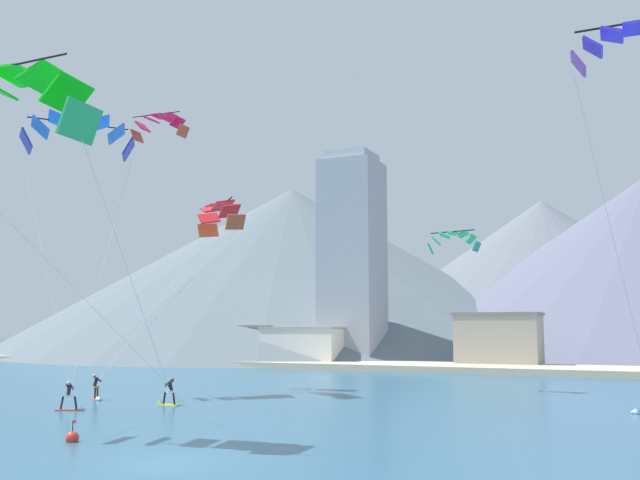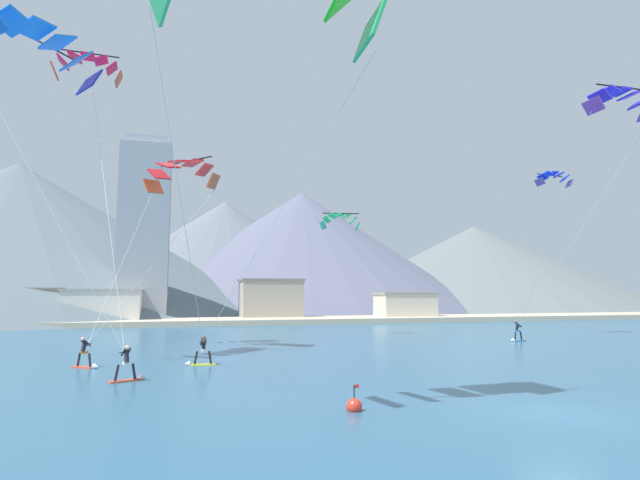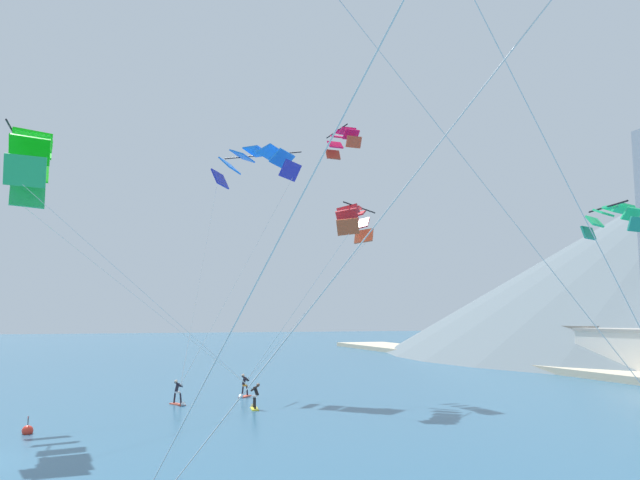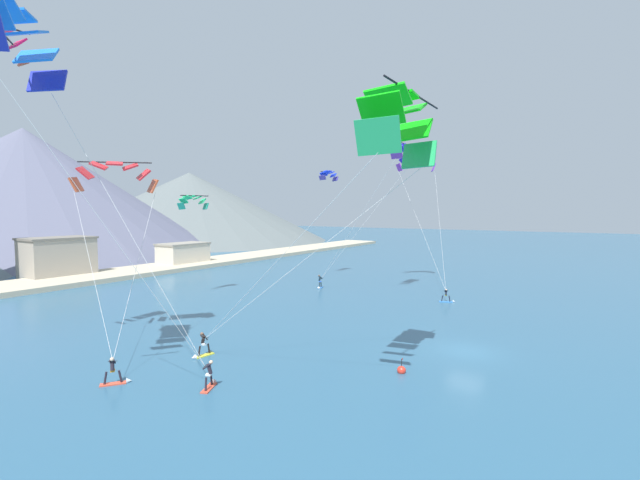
% 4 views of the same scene
% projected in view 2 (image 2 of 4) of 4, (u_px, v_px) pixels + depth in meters
% --- Properties ---
extents(ground_plane, '(400.00, 400.00, 0.00)m').
position_uv_depth(ground_plane, '(558.00, 414.00, 16.86)').
color(ground_plane, '#2D5B7A').
extents(kitesurfer_near_trail, '(1.63, 1.36, 1.77)m').
position_uv_depth(kitesurfer_near_trail, '(87.00, 358.00, 27.43)').
color(kitesurfer_near_trail, '#E54C33').
rests_on(kitesurfer_near_trail, ground).
extents(kitesurfer_mid_center, '(1.78, 0.65, 1.73)m').
position_uv_depth(kitesurfer_mid_center, '(199.00, 356.00, 28.55)').
color(kitesurfer_mid_center, yellow).
rests_on(kitesurfer_mid_center, ground).
extents(kitesurfer_far_left, '(1.75, 1.09, 1.76)m').
position_uv_depth(kitesurfer_far_left, '(130.00, 370.00, 23.36)').
color(kitesurfer_far_left, '#E54C33').
rests_on(kitesurfer_far_left, ground).
extents(kitesurfer_far_right, '(1.78, 0.90, 1.82)m').
position_uv_depth(kitesurfer_far_right, '(516.00, 335.00, 42.82)').
color(kitesurfer_far_right, '#337FDB').
rests_on(kitesurfer_far_right, ground).
extents(parafoil_kite_near_trail, '(7.52, 9.19, 12.69)m').
position_uv_depth(parafoil_kite_near_trail, '(181.00, 172.00, 36.77)').
color(parafoil_kite_near_trail, '#C74E29').
extents(parafoil_kite_far_left, '(9.89, 10.13, 18.88)m').
position_uv_depth(parafoil_kite_far_left, '(35.00, 44.00, 29.86)').
color(parafoil_kite_far_left, '#1E28B1').
extents(parafoil_kite_far_right, '(5.39, 11.98, 16.50)m').
position_uv_depth(parafoil_kite_far_right, '(619.00, 102.00, 33.93)').
color(parafoil_kite_far_right, purple).
extents(parafoil_kite_distant_high_outer, '(4.13, 1.25, 1.71)m').
position_uv_depth(parafoil_kite_distant_high_outer, '(340.00, 219.00, 49.50)').
color(parafoil_kite_distant_high_outer, '#1E9074').
extents(parafoil_kite_distant_low_drift, '(4.96, 1.60, 2.00)m').
position_uv_depth(parafoil_kite_distant_low_drift, '(88.00, 65.00, 37.57)').
color(parafoil_kite_distant_low_drift, '#C44229').
extents(parafoil_kite_distant_mid_solo, '(3.91, 1.49, 1.52)m').
position_uv_depth(parafoil_kite_distant_mid_solo, '(553.00, 178.00, 49.69)').
color(parafoil_kite_distant_mid_solo, '#453997').
extents(race_marker_buoy, '(0.56, 0.56, 1.02)m').
position_uv_depth(race_marker_buoy, '(354.00, 406.00, 17.36)').
color(race_marker_buoy, red).
rests_on(race_marker_buoy, ground).
extents(shoreline_strip, '(180.00, 10.00, 0.70)m').
position_uv_depth(shoreline_strip, '(272.00, 321.00, 69.58)').
color(shoreline_strip, beige).
rests_on(shoreline_strip, ground).
extents(shore_building_harbour_front, '(9.33, 5.97, 6.28)m').
position_uv_depth(shore_building_harbour_front, '(271.00, 300.00, 74.69)').
color(shore_building_harbour_front, '#A89E8E').
rests_on(shore_building_harbour_front, ground).
extents(shore_building_promenade_mid, '(8.86, 5.35, 4.26)m').
position_uv_depth(shore_building_promenade_mid, '(405.00, 306.00, 76.72)').
color(shore_building_promenade_mid, beige).
rests_on(shore_building_promenade_mid, ground).
extents(shore_building_quay_east, '(9.90, 6.10, 4.71)m').
position_uv_depth(shore_building_quay_east, '(103.00, 307.00, 66.32)').
color(shore_building_quay_east, silver).
rests_on(shore_building_quay_east, ground).
extents(shore_building_quay_west, '(6.23, 6.50, 4.86)m').
position_uv_depth(shore_building_quay_west, '(42.00, 306.00, 66.37)').
color(shore_building_quay_west, '#A89E8E').
rests_on(shore_building_quay_west, ground).
extents(highrise_tower, '(7.00, 7.00, 26.85)m').
position_uv_depth(highrise_tower, '(144.00, 231.00, 72.85)').
color(highrise_tower, '#999EA8').
rests_on(highrise_tower, ground).
extents(mountain_peak_west_ridge, '(90.00, 90.00, 30.08)m').
position_uv_depth(mountain_peak_west_ridge, '(302.00, 251.00, 127.19)').
color(mountain_peak_west_ridge, slate).
rests_on(mountain_peak_west_ridge, ground).
extents(mountain_peak_central_summit, '(93.33, 93.33, 23.16)m').
position_uv_depth(mountain_peak_central_summit, '(474.00, 267.00, 140.99)').
color(mountain_peak_central_summit, slate).
rests_on(mountain_peak_central_summit, ground).
extents(mountain_peak_east_shoulder, '(107.16, 107.16, 30.94)m').
position_uv_depth(mountain_peak_east_shoulder, '(15.00, 238.00, 101.59)').
color(mountain_peak_east_shoulder, slate).
rests_on(mountain_peak_east_shoulder, ground).
extents(mountain_peak_far_spur, '(83.67, 83.67, 28.50)m').
position_uv_depth(mountain_peak_far_spur, '(224.00, 255.00, 130.99)').
color(mountain_peak_far_spur, slate).
rests_on(mountain_peak_far_spur, ground).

